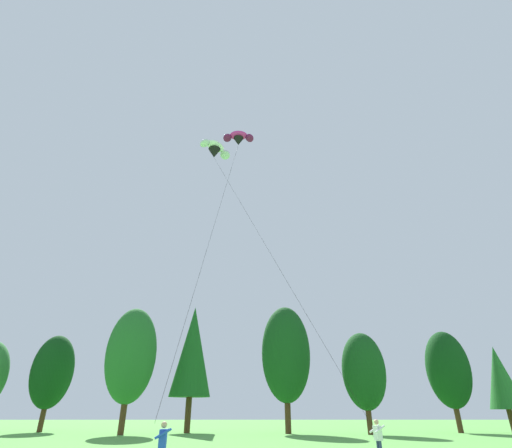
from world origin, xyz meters
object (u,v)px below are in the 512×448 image
(kite_flyer_near, at_px, (162,443))
(parafoil_kite_high_magenta, at_px, (238,138))
(kite_flyer_mid, at_px, (378,437))
(parafoil_kite_mid_white, at_px, (215,150))

(kite_flyer_near, xyz_separation_m, parafoil_kite_high_magenta, (1.83, 12.09, 23.32))
(kite_flyer_mid, xyz_separation_m, parafoil_kite_high_magenta, (-7.02, 8.19, 23.32))
(kite_flyer_near, distance_m, parafoil_kite_mid_white, 25.86)
(kite_flyer_near, xyz_separation_m, parafoil_kite_mid_white, (-0.32, 12.70, 22.52))
(kite_flyer_mid, bearing_deg, parafoil_kite_high_magenta, 130.63)
(kite_flyer_mid, distance_m, parafoil_kite_high_magenta, 25.69)
(kite_flyer_mid, distance_m, parafoil_kite_mid_white, 25.86)
(parafoil_kite_mid_white, bearing_deg, parafoil_kite_high_magenta, -15.89)
(kite_flyer_mid, relative_size, parafoil_kite_mid_white, 0.07)
(kite_flyer_near, relative_size, parafoil_kite_high_magenta, 0.07)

